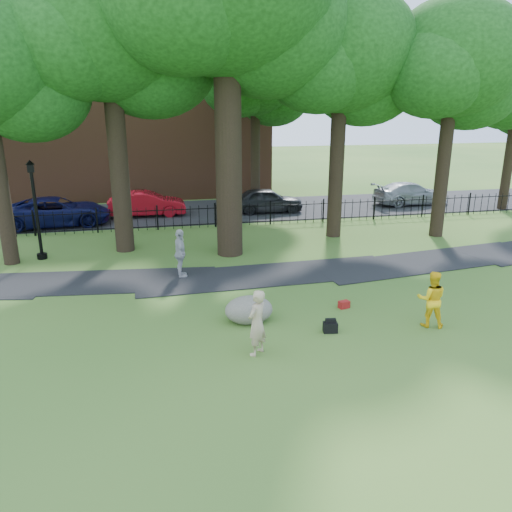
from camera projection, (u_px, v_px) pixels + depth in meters
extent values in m
plane|color=#325B20|center=(266.00, 319.00, 15.27)|extent=(120.00, 120.00, 0.00)
cube|color=black|center=(268.00, 275.00, 19.12)|extent=(36.07, 3.85, 0.03)
cube|color=black|center=(207.00, 211.00, 30.24)|extent=(80.00, 7.00, 0.02)
cube|color=black|center=(215.00, 208.00, 26.19)|extent=(44.00, 0.04, 0.04)
cube|color=black|center=(215.00, 224.00, 26.44)|extent=(44.00, 0.04, 0.04)
cube|color=brown|center=(135.00, 107.00, 35.16)|extent=(18.00, 8.00, 12.00)
cylinder|color=black|center=(228.00, 130.00, 20.27)|extent=(1.10, 1.10, 10.50)
ellipsoid|color=#12360E|center=(268.00, 27.00, 20.42)|extent=(6.72, 6.72, 5.71)
ellipsoid|color=#12360E|center=(29.00, 90.00, 19.48)|extent=(4.80, 4.80, 4.08)
cylinder|color=black|center=(117.00, 147.00, 21.00)|extent=(0.80, 0.80, 9.10)
ellipsoid|color=#12360E|center=(107.00, 22.00, 19.57)|extent=(7.20, 7.20, 6.12)
ellipsoid|color=#12360E|center=(151.00, 60.00, 21.12)|extent=(5.76, 5.76, 4.90)
ellipsoid|color=#12360E|center=(68.00, 40.00, 18.85)|extent=(5.40, 5.40, 4.59)
cylinder|color=black|center=(337.00, 150.00, 23.52)|extent=(0.70, 0.70, 8.40)
ellipsoid|color=#12360E|center=(342.00, 48.00, 22.21)|extent=(6.60, 6.60, 5.61)
ellipsoid|color=#12360E|center=(364.00, 78.00, 23.62)|extent=(5.28, 5.28, 4.49)
ellipsoid|color=#12360E|center=(318.00, 64.00, 21.54)|extent=(4.95, 4.95, 4.21)
cylinder|color=black|center=(444.00, 153.00, 23.61)|extent=(0.64, 0.64, 8.05)
ellipsoid|color=#12360E|center=(455.00, 57.00, 22.35)|extent=(6.20, 6.20, 5.27)
ellipsoid|color=#12360E|center=(469.00, 85.00, 23.69)|extent=(4.96, 4.96, 4.22)
ellipsoid|color=#12360E|center=(436.00, 72.00, 21.74)|extent=(4.65, 4.65, 3.95)
imported|color=tan|center=(257.00, 323.00, 12.89)|extent=(0.77, 0.76, 1.79)
imported|color=yellow|center=(431.00, 299.00, 14.56)|extent=(1.00, 0.90, 1.70)
imported|color=#A1A1A5|center=(180.00, 254.00, 18.65)|extent=(0.49, 1.10, 1.86)
ellipsoid|color=slate|center=(249.00, 308.00, 15.00)|extent=(1.58, 1.28, 0.85)
cylinder|color=black|center=(37.00, 217.00, 20.60)|extent=(0.14, 0.14, 3.65)
cylinder|color=black|center=(42.00, 256.00, 21.10)|extent=(0.41, 0.41, 0.23)
cube|color=black|center=(30.00, 168.00, 20.01)|extent=(0.29, 0.29, 0.34)
cone|color=black|center=(30.00, 162.00, 19.94)|extent=(0.36, 0.36, 0.18)
cube|color=black|center=(330.00, 327.00, 14.35)|extent=(0.43, 0.31, 0.30)
cube|color=maroon|center=(344.00, 304.00, 16.05)|extent=(0.38, 0.29, 0.23)
imported|color=#AB0D19|center=(147.00, 204.00, 28.82)|extent=(4.40, 1.57, 1.44)
imported|color=#0C0F3D|center=(57.00, 212.00, 26.54)|extent=(5.76, 3.12, 1.53)
imported|color=black|center=(267.00, 200.00, 29.82)|extent=(4.35, 1.84, 1.47)
imported|color=#95989D|center=(410.00, 193.00, 32.11)|extent=(5.07, 2.42, 1.43)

